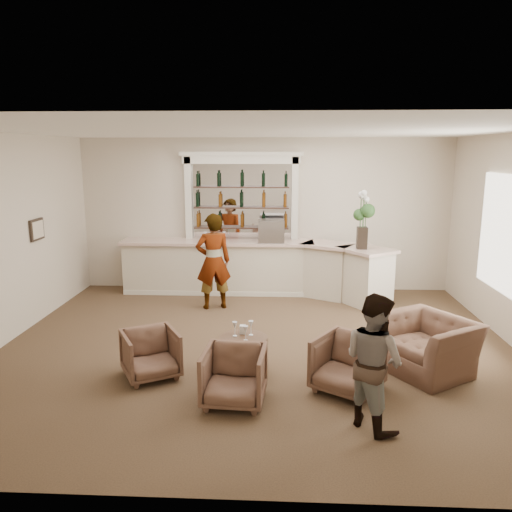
{
  "coord_description": "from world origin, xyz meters",
  "views": [
    {
      "loc": [
        0.35,
        -7.34,
        3.0
      ],
      "look_at": [
        -0.06,
        0.9,
        1.27
      ],
      "focal_mm": 35.0,
      "sensor_mm": 36.0,
      "label": 1
    }
  ],
  "objects_px": {
    "bar_counter": "(256,268)",
    "espresso_machine": "(271,231)",
    "armchair_far": "(427,345)",
    "armchair_center": "(234,376)",
    "cocktail_table": "(243,354)",
    "flower_vase": "(363,216)",
    "guest": "(374,361)",
    "armchair_left": "(151,354)",
    "armchair_right": "(348,364)",
    "sommelier": "(213,261)"
  },
  "relations": [
    {
      "from": "armchair_left",
      "to": "armchair_far",
      "type": "distance_m",
      "value": 3.79
    },
    {
      "from": "flower_vase",
      "to": "sommelier",
      "type": "bearing_deg",
      "value": -173.03
    },
    {
      "from": "sommelier",
      "to": "espresso_machine",
      "type": "bearing_deg",
      "value": -155.39
    },
    {
      "from": "flower_vase",
      "to": "cocktail_table",
      "type": "bearing_deg",
      "value": -123.02
    },
    {
      "from": "armchair_far",
      "to": "armchair_center",
      "type": "bearing_deg",
      "value": -102.46
    },
    {
      "from": "guest",
      "to": "armchair_center",
      "type": "xyz_separation_m",
      "value": [
        -1.57,
        0.43,
        -0.42
      ]
    },
    {
      "from": "armchair_right",
      "to": "armchair_far",
      "type": "height_order",
      "value": "armchair_far"
    },
    {
      "from": "espresso_machine",
      "to": "cocktail_table",
      "type": "bearing_deg",
      "value": -96.27
    },
    {
      "from": "bar_counter",
      "to": "espresso_machine",
      "type": "distance_m",
      "value": 0.86
    },
    {
      "from": "guest",
      "to": "espresso_machine",
      "type": "xyz_separation_m",
      "value": [
        -1.23,
        5.17,
        0.61
      ]
    },
    {
      "from": "armchair_center",
      "to": "armchair_right",
      "type": "height_order",
      "value": "armchair_right"
    },
    {
      "from": "sommelier",
      "to": "espresso_machine",
      "type": "distance_m",
      "value": 1.54
    },
    {
      "from": "bar_counter",
      "to": "sommelier",
      "type": "distance_m",
      "value": 1.32
    },
    {
      "from": "armchair_far",
      "to": "bar_counter",
      "type": "bearing_deg",
      "value": -179.65
    },
    {
      "from": "armchair_left",
      "to": "armchair_right",
      "type": "relative_size",
      "value": 0.91
    },
    {
      "from": "cocktail_table",
      "to": "sommelier",
      "type": "distance_m",
      "value": 3.04
    },
    {
      "from": "cocktail_table",
      "to": "flower_vase",
      "type": "xyz_separation_m",
      "value": [
        2.08,
        3.21,
        1.53
      ]
    },
    {
      "from": "cocktail_table",
      "to": "armchair_right",
      "type": "height_order",
      "value": "armchair_right"
    },
    {
      "from": "armchair_far",
      "to": "espresso_machine",
      "type": "xyz_separation_m",
      "value": [
        -2.24,
        3.72,
        1.0
      ]
    },
    {
      "from": "cocktail_table",
      "to": "sommelier",
      "type": "height_order",
      "value": "sommelier"
    },
    {
      "from": "espresso_machine",
      "to": "flower_vase",
      "type": "bearing_deg",
      "value": -21.6
    },
    {
      "from": "guest",
      "to": "flower_vase",
      "type": "distance_m",
      "value": 4.67
    },
    {
      "from": "guest",
      "to": "armchair_far",
      "type": "bearing_deg",
      "value": -70.05
    },
    {
      "from": "cocktail_table",
      "to": "flower_vase",
      "type": "height_order",
      "value": "flower_vase"
    },
    {
      "from": "armchair_right",
      "to": "espresso_machine",
      "type": "bearing_deg",
      "value": 136.95
    },
    {
      "from": "armchair_far",
      "to": "espresso_machine",
      "type": "relative_size",
      "value": 2.18
    },
    {
      "from": "armchair_right",
      "to": "espresso_machine",
      "type": "xyz_separation_m",
      "value": [
        -1.07,
        4.36,
        1.02
      ]
    },
    {
      "from": "armchair_center",
      "to": "flower_vase",
      "type": "xyz_separation_m",
      "value": [
        2.13,
        4.1,
        1.43
      ]
    },
    {
      "from": "armchair_center",
      "to": "espresso_machine",
      "type": "xyz_separation_m",
      "value": [
        0.35,
        4.74,
        1.03
      ]
    },
    {
      "from": "cocktail_table",
      "to": "guest",
      "type": "height_order",
      "value": "guest"
    },
    {
      "from": "armchair_right",
      "to": "armchair_center",
      "type": "bearing_deg",
      "value": -131.89
    },
    {
      "from": "bar_counter",
      "to": "armchair_left",
      "type": "xyz_separation_m",
      "value": [
        -1.22,
        -4.1,
        -0.25
      ]
    },
    {
      "from": "armchair_left",
      "to": "armchair_far",
      "type": "bearing_deg",
      "value": -23.46
    },
    {
      "from": "armchair_left",
      "to": "espresso_machine",
      "type": "height_order",
      "value": "espresso_machine"
    },
    {
      "from": "armchair_left",
      "to": "sommelier",
      "type": "bearing_deg",
      "value": 52.76
    },
    {
      "from": "armchair_center",
      "to": "armchair_far",
      "type": "distance_m",
      "value": 2.78
    },
    {
      "from": "armchair_left",
      "to": "armchair_right",
      "type": "distance_m",
      "value": 2.62
    },
    {
      "from": "sommelier",
      "to": "armchair_center",
      "type": "relative_size",
      "value": 2.47
    },
    {
      "from": "bar_counter",
      "to": "armchair_center",
      "type": "height_order",
      "value": "bar_counter"
    },
    {
      "from": "armchair_right",
      "to": "flower_vase",
      "type": "distance_m",
      "value": 4.05
    },
    {
      "from": "bar_counter",
      "to": "sommelier",
      "type": "relative_size",
      "value": 3.07
    },
    {
      "from": "guest",
      "to": "flower_vase",
      "type": "bearing_deg",
      "value": -42.27
    },
    {
      "from": "armchair_center",
      "to": "guest",
      "type": "bearing_deg",
      "value": -10.86
    },
    {
      "from": "sommelier",
      "to": "guest",
      "type": "distance_m",
      "value": 4.78
    },
    {
      "from": "armchair_left",
      "to": "flower_vase",
      "type": "xyz_separation_m",
      "value": [
        3.32,
        3.44,
        1.45
      ]
    },
    {
      "from": "sommelier",
      "to": "guest",
      "type": "height_order",
      "value": "sommelier"
    },
    {
      "from": "armchair_right",
      "to": "sommelier",
      "type": "bearing_deg",
      "value": 155.86
    },
    {
      "from": "sommelier",
      "to": "flower_vase",
      "type": "bearing_deg",
      "value": 169.26
    },
    {
      "from": "guest",
      "to": "armchair_right",
      "type": "relative_size",
      "value": 1.94
    },
    {
      "from": "guest",
      "to": "armchair_far",
      "type": "xyz_separation_m",
      "value": [
        1.01,
        1.45,
        -0.38
      ]
    }
  ]
}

